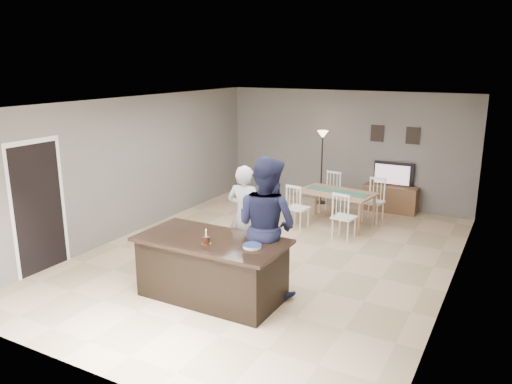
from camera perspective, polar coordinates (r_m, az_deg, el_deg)
The scene contains 14 objects.
floor at distance 8.93m, azimuth 1.46°, elevation -7.31°, with size 8.00×8.00×0.00m, color tan.
room_shell at distance 8.45m, azimuth 1.53°, elevation 3.29°, with size 8.00×8.00×8.00m.
kitchen_island at distance 7.32m, azimuth -5.03°, elevation -8.63°, with size 2.15×1.10×0.90m.
tv_console at distance 11.84m, azimuth 15.10°, elevation -0.74°, with size 1.20×0.40×0.60m, color brown.
television at distance 11.77m, azimuth 15.36°, elevation 1.98°, with size 0.91×0.12×0.53m, color black.
tv_screen_glow at distance 11.70m, azimuth 15.27°, elevation 1.94°, with size 0.78×0.78×0.00m, color orange.
picture_frames at distance 11.76m, azimuth 15.57°, elevation 6.35°, with size 1.10×0.02×0.38m.
doorway at distance 8.70m, azimuth -23.71°, elevation -0.46°, with size 0.00×2.10×2.65m.
woman at distance 8.38m, azimuth -1.32°, elevation -2.64°, with size 0.62×0.41×1.70m, color #B4B3B8.
man at distance 7.28m, azimuth 1.20°, elevation -3.87°, with size 1.00×0.78×2.06m, color #191C38.
birthday_cake at distance 6.97m, azimuth -5.71°, elevation -5.50°, with size 0.14×0.14×0.21m.
plate_stack at distance 6.81m, azimuth -0.45°, elevation -6.19°, with size 0.26×0.26×0.04m.
dining_table at distance 10.54m, azimuth 9.19°, elevation -0.61°, with size 1.70×1.92×0.94m.
floor_lamp at distance 11.98m, azimuth 7.58°, elevation 5.07°, with size 0.26×0.26×1.77m.
Camera 1 is at (3.76, -7.38, 3.35)m, focal length 35.00 mm.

